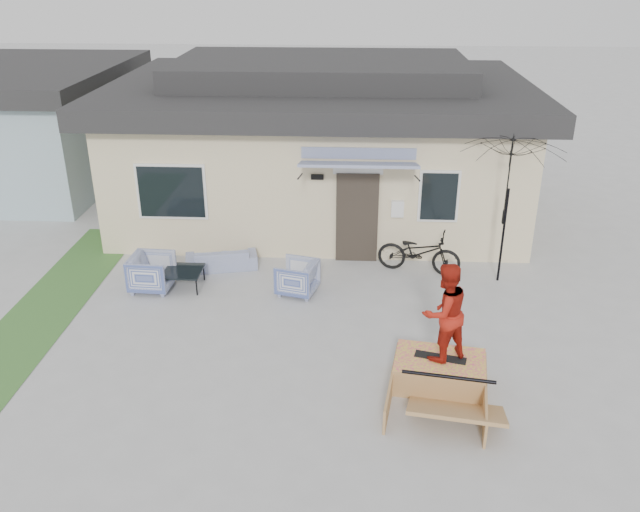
{
  "coord_description": "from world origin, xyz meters",
  "views": [
    {
      "loc": [
        0.89,
        -9.48,
        6.45
      ],
      "look_at": [
        0.3,
        1.8,
        1.3
      ],
      "focal_mm": 37.0,
      "sensor_mm": 36.0,
      "label": 1
    }
  ],
  "objects_px": {
    "skate_ramp": "(439,372)",
    "skateboard": "(440,357)",
    "loveseat": "(221,255)",
    "coffee_table": "(184,279)",
    "skater": "(445,311)",
    "armchair_left": "(152,271)",
    "patio_umbrella": "(507,205)",
    "bicycle": "(419,248)",
    "armchair_right": "(297,276)"
  },
  "relations": [
    {
      "from": "loveseat",
      "to": "armchair_left",
      "type": "bearing_deg",
      "value": 29.12
    },
    {
      "from": "patio_umbrella",
      "to": "armchair_left",
      "type": "bearing_deg",
      "value": -173.77
    },
    {
      "from": "skater",
      "to": "skateboard",
      "type": "bearing_deg",
      "value": 180.0
    },
    {
      "from": "skate_ramp",
      "to": "skateboard",
      "type": "height_order",
      "value": "skateboard"
    },
    {
      "from": "armchair_right",
      "to": "bicycle",
      "type": "distance_m",
      "value": 2.86
    },
    {
      "from": "coffee_table",
      "to": "loveseat",
      "type": "bearing_deg",
      "value": 57.92
    },
    {
      "from": "bicycle",
      "to": "skate_ramp",
      "type": "xyz_separation_m",
      "value": [
        -0.02,
        -4.27,
        -0.35
      ]
    },
    {
      "from": "loveseat",
      "to": "bicycle",
      "type": "height_order",
      "value": "bicycle"
    },
    {
      "from": "armchair_left",
      "to": "skater",
      "type": "xyz_separation_m",
      "value": [
        5.67,
        -3.09,
        0.94
      ]
    },
    {
      "from": "loveseat",
      "to": "skate_ramp",
      "type": "bearing_deg",
      "value": 123.3
    },
    {
      "from": "armchair_left",
      "to": "coffee_table",
      "type": "height_order",
      "value": "armchair_left"
    },
    {
      "from": "skateboard",
      "to": "skater",
      "type": "xyz_separation_m",
      "value": [
        0.0,
        0.0,
        0.86
      ]
    },
    {
      "from": "armchair_right",
      "to": "patio_umbrella",
      "type": "bearing_deg",
      "value": 115.67
    },
    {
      "from": "coffee_table",
      "to": "skate_ramp",
      "type": "height_order",
      "value": "skate_ramp"
    },
    {
      "from": "bicycle",
      "to": "armchair_left",
      "type": "bearing_deg",
      "value": 115.38
    },
    {
      "from": "armchair_left",
      "to": "coffee_table",
      "type": "xyz_separation_m",
      "value": [
        0.63,
        0.12,
        -0.23
      ]
    },
    {
      "from": "armchair_right",
      "to": "skater",
      "type": "xyz_separation_m",
      "value": [
        2.6,
        -3.08,
        0.98
      ]
    },
    {
      "from": "skateboard",
      "to": "skater",
      "type": "relative_size",
      "value": 0.5
    },
    {
      "from": "armchair_left",
      "to": "skate_ramp",
      "type": "xyz_separation_m",
      "value": [
        5.66,
        -3.14,
        -0.19
      ]
    },
    {
      "from": "loveseat",
      "to": "skateboard",
      "type": "distance_m",
      "value": 6.1
    },
    {
      "from": "loveseat",
      "to": "coffee_table",
      "type": "bearing_deg",
      "value": 45.25
    },
    {
      "from": "loveseat",
      "to": "bicycle",
      "type": "bearing_deg",
      "value": 167.5
    },
    {
      "from": "skate_ramp",
      "to": "skateboard",
      "type": "distance_m",
      "value": 0.27
    },
    {
      "from": "bicycle",
      "to": "patio_umbrella",
      "type": "relative_size",
      "value": 0.68
    },
    {
      "from": "skateboard",
      "to": "loveseat",
      "type": "bearing_deg",
      "value": 150.99
    },
    {
      "from": "coffee_table",
      "to": "skater",
      "type": "height_order",
      "value": "skater"
    },
    {
      "from": "armchair_left",
      "to": "loveseat",
      "type": "bearing_deg",
      "value": -45.04
    },
    {
      "from": "armchair_left",
      "to": "coffee_table",
      "type": "relative_size",
      "value": 1.08
    },
    {
      "from": "bicycle",
      "to": "skater",
      "type": "xyz_separation_m",
      "value": [
        -0.01,
        -4.23,
        0.78
      ]
    },
    {
      "from": "loveseat",
      "to": "armchair_right",
      "type": "bearing_deg",
      "value": 135.36
    },
    {
      "from": "loveseat",
      "to": "skate_ramp",
      "type": "distance_m",
      "value": 6.13
    },
    {
      "from": "loveseat",
      "to": "armchair_right",
      "type": "height_order",
      "value": "armchair_right"
    },
    {
      "from": "bicycle",
      "to": "skateboard",
      "type": "bearing_deg",
      "value": -166.06
    },
    {
      "from": "bicycle",
      "to": "skateboard",
      "type": "height_order",
      "value": "bicycle"
    },
    {
      "from": "bicycle",
      "to": "skate_ramp",
      "type": "distance_m",
      "value": 4.29
    },
    {
      "from": "skate_ramp",
      "to": "skater",
      "type": "relative_size",
      "value": 1.16
    },
    {
      "from": "loveseat",
      "to": "skate_ramp",
      "type": "relative_size",
      "value": 0.82
    },
    {
      "from": "skate_ramp",
      "to": "loveseat",
      "type": "bearing_deg",
      "value": 145.08
    },
    {
      "from": "armchair_right",
      "to": "skateboard",
      "type": "bearing_deg",
      "value": 55.16
    },
    {
      "from": "loveseat",
      "to": "patio_umbrella",
      "type": "distance_m",
      "value": 6.31
    },
    {
      "from": "patio_umbrella",
      "to": "coffee_table",
      "type": "bearing_deg",
      "value": -174.23
    },
    {
      "from": "armchair_right",
      "to": "skate_ramp",
      "type": "xyz_separation_m",
      "value": [
        2.6,
        -3.13,
        -0.15
      ]
    },
    {
      "from": "patio_umbrella",
      "to": "skateboard",
      "type": "xyz_separation_m",
      "value": [
        -1.72,
        -3.9,
        -1.24
      ]
    },
    {
      "from": "bicycle",
      "to": "skater",
      "type": "distance_m",
      "value": 4.3
    },
    {
      "from": "loveseat",
      "to": "skater",
      "type": "distance_m",
      "value": 6.19
    },
    {
      "from": "skateboard",
      "to": "bicycle",
      "type": "bearing_deg",
      "value": 104.49
    },
    {
      "from": "armchair_left",
      "to": "patio_umbrella",
      "type": "height_order",
      "value": "patio_umbrella"
    },
    {
      "from": "loveseat",
      "to": "coffee_table",
      "type": "height_order",
      "value": "loveseat"
    },
    {
      "from": "bicycle",
      "to": "skater",
      "type": "height_order",
      "value": "skater"
    },
    {
      "from": "coffee_table",
      "to": "skateboard",
      "type": "bearing_deg",
      "value": -32.56
    }
  ]
}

